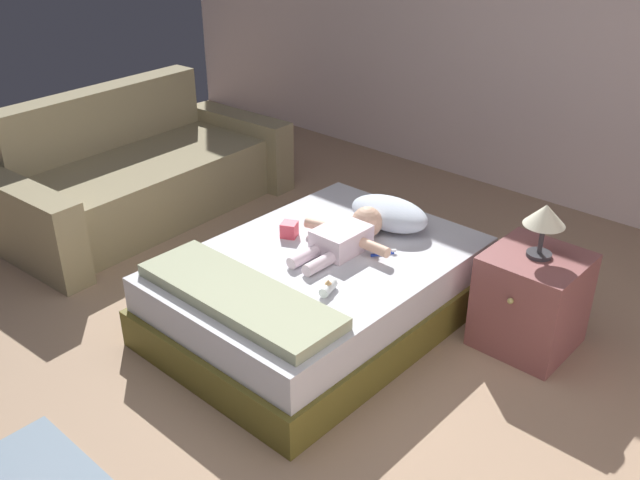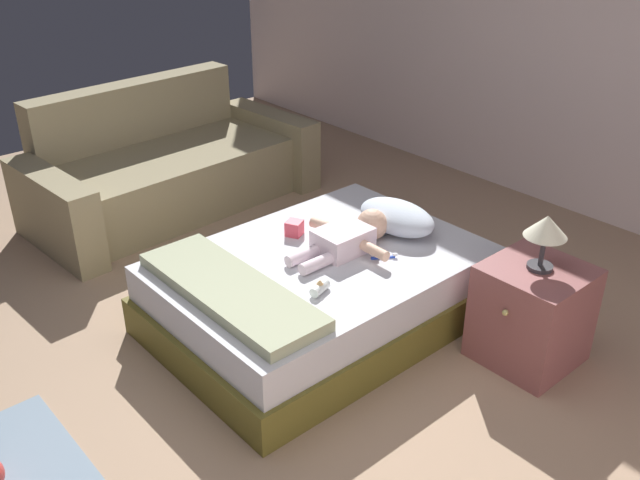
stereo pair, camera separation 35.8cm
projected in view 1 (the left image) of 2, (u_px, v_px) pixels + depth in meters
The scene contains 12 objects.
ground_plane at pixel (271, 397), 3.26m from camera, with size 8.00×8.00×0.00m, color tan.
wall_behind_bed at pixel (590, 7), 4.57m from camera, with size 8.00×0.12×2.81m, color silver.
bed at pixel (320, 290), 3.73m from camera, with size 1.22×1.71×0.40m.
pillow at pixel (389, 213), 3.92m from camera, with size 0.49×0.30×0.16m.
baby at pixel (347, 235), 3.70m from camera, with size 0.56×0.63×0.17m.
toothbrush at pixel (384, 253), 3.65m from camera, with size 0.09×0.13×0.02m.
couch at pixel (137, 175), 4.93m from camera, with size 1.14×2.08×0.85m.
nightstand at pixel (531, 300), 3.52m from camera, with size 0.46×0.49×0.52m.
lamp at pixel (545, 218), 3.31m from camera, with size 0.20×0.20×0.28m.
blanket at pixel (238, 295), 3.25m from camera, with size 1.09×0.36×0.06m.
toy_block at pixel (289, 230), 3.82m from camera, with size 0.11×0.11×0.08m.
baby_bottle at pixel (328, 287), 3.31m from camera, with size 0.08×0.12×0.07m.
Camera 1 is at (1.88, -1.73, 2.18)m, focal length 38.91 mm.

